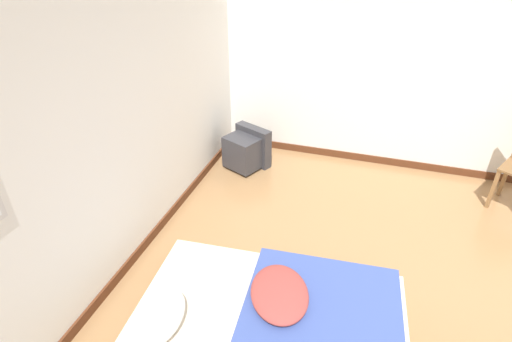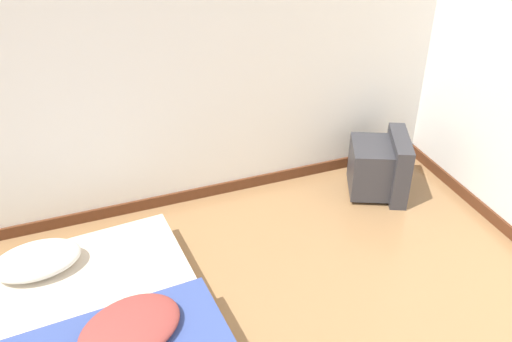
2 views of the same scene
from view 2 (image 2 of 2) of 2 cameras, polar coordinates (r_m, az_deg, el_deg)
wall_back at (r=3.74m, az=-19.17°, el=11.45°), size 7.80×0.08×2.60m
crt_tv at (r=4.42m, az=12.38°, el=0.43°), size 0.55×0.57×0.48m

